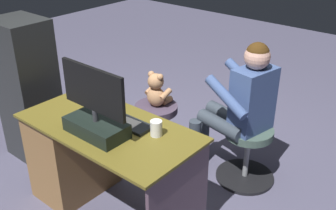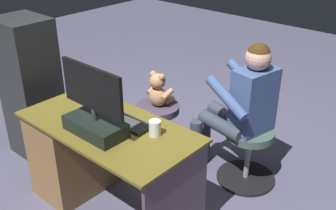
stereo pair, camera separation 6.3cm
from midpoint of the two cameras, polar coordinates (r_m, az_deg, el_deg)
name	(u,v)px [view 1 (the left image)]	position (r m, az deg, el deg)	size (l,w,h in m)	color
ground_plane	(155,181)	(3.30, -2.44, -10.77)	(10.00, 10.00, 0.00)	#525068
desk	(81,151)	(3.04, -12.89, -6.44)	(1.24, 0.63, 0.71)	brown
monitor	(95,115)	(2.51, -11.03, -1.45)	(0.52, 0.21, 0.45)	black
keyboard	(124,121)	(2.67, -6.97, -2.29)	(0.42, 0.14, 0.02)	black
computer_mouse	(98,107)	(2.86, -10.55, -0.33)	(0.06, 0.10, 0.04)	#271D26
cup	(156,128)	(2.49, -2.42, -3.33)	(0.08, 0.08, 0.10)	white
tv_remote	(78,117)	(2.77, -13.39, -1.74)	(0.04, 0.15, 0.02)	black
notebook_binder	(113,128)	(2.59, -8.48, -3.26)	(0.22, 0.30, 0.02)	silver
office_chair_teddy	(156,125)	(3.51, -2.18, -2.92)	(0.46, 0.46, 0.46)	black
teddy_bear	(157,90)	(3.37, -2.16, 2.08)	(0.21, 0.21, 0.31)	tan
visitor_chair	(247,150)	(3.23, 10.70, -6.39)	(0.47, 0.47, 0.46)	black
person	(240,101)	(3.06, 9.62, 0.54)	(0.61, 0.54, 1.15)	#3F5689
equipment_rack	(28,91)	(3.55, -19.78, 1.92)	(0.44, 0.36, 1.22)	#282A2A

